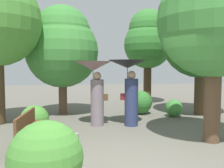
# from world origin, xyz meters

# --- Properties ---
(ground_plane) EXTENTS (40.00, 40.00, 0.00)m
(ground_plane) POSITION_xyz_m (0.00, 0.00, 0.00)
(ground_plane) COLOR #6B665B
(person_left) EXTENTS (1.14, 1.14, 2.01)m
(person_left) POSITION_xyz_m (-0.60, 3.25, 1.42)
(person_left) COLOR gray
(person_left) RESTS_ON ground
(person_right) EXTENTS (1.21, 1.21, 2.05)m
(person_right) POSITION_xyz_m (0.45, 3.11, 1.44)
(person_right) COLOR navy
(person_right) RESTS_ON ground
(park_bench) EXTENTS (0.57, 1.52, 0.83)m
(park_bench) POSITION_xyz_m (-2.10, 1.22, 0.51)
(park_bench) COLOR #38383D
(park_bench) RESTS_ON ground
(tree_near_left) EXTENTS (2.77, 2.77, 4.16)m
(tree_near_left) POSITION_xyz_m (-1.73, 5.29, 2.62)
(tree_near_left) COLOR brown
(tree_near_left) RESTS_ON ground
(tree_near_right) EXTENTS (2.98, 2.98, 4.86)m
(tree_near_right) POSITION_xyz_m (3.47, 4.51, 3.14)
(tree_near_right) COLOR #4C3823
(tree_near_right) RESTS_ON ground
(tree_mid_right) EXTENTS (2.36, 2.36, 4.63)m
(tree_mid_right) POSITION_xyz_m (2.26, 7.56, 3.14)
(tree_mid_right) COLOR #42301E
(tree_mid_right) RESTS_ON ground
(tree_far_back) EXTENTS (2.74, 2.74, 4.84)m
(tree_far_back) POSITION_xyz_m (2.16, 1.25, 3.20)
(tree_far_back) COLOR brown
(tree_far_back) RESTS_ON ground
(bush_path_left) EXTENTS (0.79, 0.79, 0.79)m
(bush_path_left) POSITION_xyz_m (-2.30, 2.55, 0.39)
(bush_path_left) COLOR #4C9338
(bush_path_left) RESTS_ON ground
(bush_path_right) EXTENTS (0.90, 0.90, 0.90)m
(bush_path_right) POSITION_xyz_m (1.27, 4.92, 0.45)
(bush_path_right) COLOR #387F33
(bush_path_right) RESTS_ON ground
(bush_behind_bench) EXTENTS (0.63, 0.63, 0.63)m
(bush_behind_bench) POSITION_xyz_m (2.35, 4.23, 0.32)
(bush_behind_bench) COLOR #428C3D
(bush_behind_bench) RESTS_ON ground
(bush_far_side) EXTENTS (1.09, 1.09, 1.09)m
(bush_far_side) POSITION_xyz_m (-1.53, -0.81, 0.54)
(bush_far_side) COLOR #4C9338
(bush_far_side) RESTS_ON ground
(path_marker_post) EXTENTS (0.12, 0.12, 0.52)m
(path_marker_post) POSITION_xyz_m (-1.13, 0.51, 0.26)
(path_marker_post) COLOR gray
(path_marker_post) RESTS_ON ground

